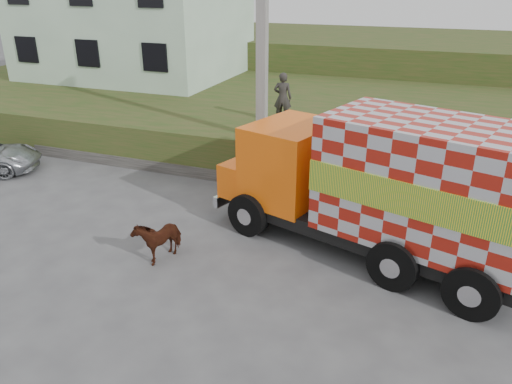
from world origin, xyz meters
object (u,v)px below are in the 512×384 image
at_px(cargo_truck, 386,186).
at_px(cow, 158,237).
at_px(utility_pole, 262,56).
at_px(pedestrian, 283,98).

distance_m(cargo_truck, cow, 5.55).
height_order(utility_pole, pedestrian, utility_pole).
bearing_deg(cargo_truck, pedestrian, 145.50).
bearing_deg(utility_pole, pedestrian, 88.59).
bearing_deg(utility_pole, cow, -96.43).
xyz_separation_m(utility_pole, pedestrian, (0.05, 2.01, -1.69)).
height_order(cow, pedestrian, pedestrian).
relative_size(cargo_truck, cow, 6.59).
relative_size(utility_pole, cow, 6.38).
xyz_separation_m(utility_pole, cargo_truck, (4.38, -3.49, -2.26)).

